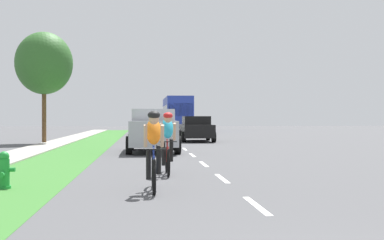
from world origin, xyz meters
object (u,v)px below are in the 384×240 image
Objects in this scene: suv_silver at (153,129)px; sedan_black at (196,129)px; cyclist_lead at (154,150)px; pickup_white at (146,125)px; cyclist_trailing at (168,143)px; bus_blue at (177,112)px; street_tree_near at (44,63)px; fire_hydrant_green at (4,171)px.

sedan_black is at bearing 73.11° from suv_silver.
pickup_white is (-0.07, 31.41, 0.02)m from cyclist_lead.
cyclist_trailing is 0.15× the size of bus_blue.
cyclist_lead is 0.15× the size of bus_blue.
pickup_white is at bearing 90.12° from cyclist_lead.
bus_blue reaches higher than cyclist_trailing.
cyclist_trailing is at bearing 82.08° from cyclist_lead.
street_tree_near is (-6.18, 16.30, 3.66)m from cyclist_trailing.
cyclist_lead is 0.40× the size of sedan_black.
sedan_black is 0.69× the size of street_tree_near.
pickup_white is at bearing 90.70° from suv_silver.
suv_silver is 0.75× the size of street_tree_near.
cyclist_lead is 43.38m from bus_blue.
suv_silver reaches higher than cyclist_lead.
street_tree_near reaches higher than cyclist_lead.
street_tree_near is (-5.70, -12.20, 3.64)m from pickup_white.
pickup_white is 0.44× the size of bus_blue.
suv_silver is at bearing 73.52° from fire_hydrant_green.
bus_blue is at bearing 85.73° from cyclist_lead.
suv_silver is at bearing -95.49° from bus_blue.
sedan_black is 11.15m from pickup_white.
street_tree_near reaches higher than bus_blue.
bus_blue is (3.30, 11.84, 1.15)m from pickup_white.
street_tree_near is (-2.74, 18.54, 4.10)m from fire_hydrant_green.
cyclist_trailing is 0.40× the size of sedan_black.
fire_hydrant_green is at bearing -98.36° from bus_blue.
bus_blue is at bearing 74.45° from pickup_white.
sedan_black is (5.99, 20.01, 0.40)m from fire_hydrant_green.
sedan_black reaches higher than fire_hydrant_green.
suv_silver is at bearing -89.30° from pickup_white.
street_tree_near is (-8.73, -1.47, 3.70)m from sedan_black.
cyclist_trailing is at bearing -88.49° from suv_silver.
fire_hydrant_green is 0.12× the size of street_tree_near.
sedan_black is (2.56, 17.77, -0.04)m from cyclist_trailing.
pickup_white reaches higher than cyclist_lead.
fire_hydrant_green is 20.89m from sedan_black.
cyclist_lead is at bearing -97.92° from cyclist_trailing.
street_tree_near reaches higher than fire_hydrant_green.
bus_blue is at bearing 89.32° from sedan_black.
street_tree_near is at bearing -170.46° from sedan_black.
pickup_white is (-0.24, 19.90, -0.12)m from suv_silver.
bus_blue reaches higher than fire_hydrant_green.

